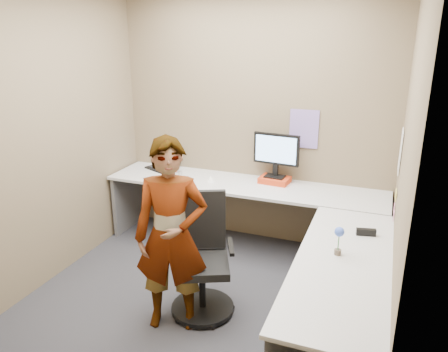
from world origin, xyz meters
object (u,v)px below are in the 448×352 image
at_px(person, 171,236).
at_px(office_chair, 202,265).
at_px(desk, 268,224).
at_px(monitor, 276,152).

bearing_deg(person, office_chair, 43.22).
relative_size(office_chair, person, 0.64).
distance_m(desk, office_chair, 0.74).
xyz_separation_m(monitor, person, (-0.39, -1.62, -0.29)).
height_order(office_chair, person, person).
height_order(desk, office_chair, office_chair).
height_order(monitor, person, person).
distance_m(desk, monitor, 0.91).
xyz_separation_m(desk, person, (-0.53, -0.86, 0.19)).
bearing_deg(desk, monitor, 100.18).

